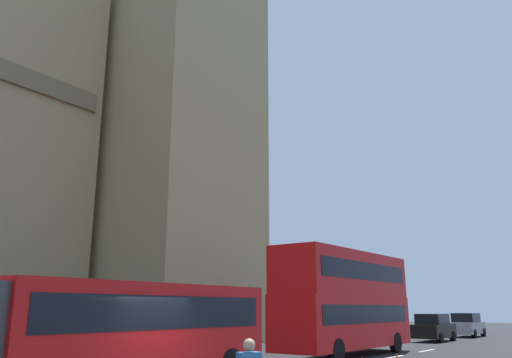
{
  "coord_description": "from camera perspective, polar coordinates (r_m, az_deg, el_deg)",
  "views": [
    {
      "loc": [
        -9.64,
        -9.83,
        2.2
      ],
      "look_at": [
        9.69,
        4.59,
        8.36
      ],
      "focal_mm": 35.68,
      "sensor_mm": 36.0,
      "label": 1
    }
  ],
  "objects": [
    {
      "name": "sedan_lead",
      "position": [
        38.84,
        19.31,
        -15.45
      ],
      "size": [
        4.4,
        1.86,
        1.85
      ],
      "color": "black",
      "rests_on": "ground_plane"
    },
    {
      "name": "sedan_trailing",
      "position": [
        45.86,
        22.6,
        -14.88
      ],
      "size": [
        4.4,
        1.86,
        1.85
      ],
      "color": "gray",
      "rests_on": "ground_plane"
    },
    {
      "name": "double_decker_bus",
      "position": [
        26.07,
        10.0,
        -13.0
      ],
      "size": [
        10.08,
        2.54,
        4.9
      ],
      "color": "red",
      "rests_on": "ground_plane"
    }
  ]
}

